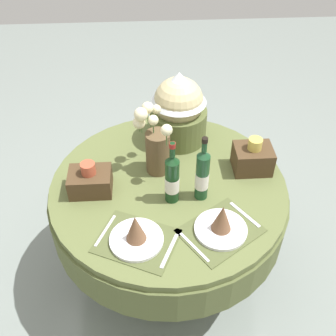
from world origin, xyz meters
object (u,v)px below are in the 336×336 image
Objects in this scene: wine_bottle_centre at (202,175)px; woven_basket_side_left at (90,181)px; dining_table at (168,204)px; wine_bottle_left at (172,179)px; gift_tub_back_centre at (179,106)px; woven_basket_side_right at (253,158)px; place_setting_right at (221,224)px; flower_vase at (156,144)px; place_setting_left at (136,234)px.

woven_basket_side_left is (-0.54, 0.08, -0.08)m from wine_bottle_centre.
dining_table is 3.55× the size of wine_bottle_left.
gift_tub_back_centre is at bearing 98.78° from wine_bottle_centre.
woven_basket_side_left is 0.84m from woven_basket_side_right.
place_setting_right is 0.25m from wine_bottle_centre.
wine_bottle_centre is at bearing 3.85° from wine_bottle_left.
wine_bottle_left reaches higher than woven_basket_side_left.
wine_bottle_left is at bearing -155.56° from woven_basket_side_right.
gift_tub_back_centre is (0.08, 0.38, 0.37)m from dining_table.
gift_tub_back_centre reaches higher than woven_basket_side_right.
gift_tub_back_centre is (-0.14, 0.70, 0.17)m from place_setting_right.
gift_tub_back_centre is at bearing 78.28° from dining_table.
wine_bottle_centre is (0.21, -0.22, -0.02)m from flower_vase.
wine_bottle_centre is (-0.06, 0.22, 0.10)m from place_setting_right.
flower_vase reaches higher than woven_basket_side_left.
flower_vase is at bearing 115.70° from dining_table.
place_setting_left reaches higher than dining_table.
place_setting_right is 1.23× the size of wine_bottle_left.
gift_tub_back_centre is at bearing 101.00° from place_setting_right.
place_setting_left is (-0.16, -0.36, 0.20)m from dining_table.
wine_bottle_centre is at bearing 39.26° from place_setting_left.
place_setting_right is at bearing -58.19° from flower_vase.
place_setting_left is 0.38m from place_setting_right.
wine_bottle_centre is (0.14, 0.01, 0.01)m from wine_bottle_left.
dining_table is 2.88× the size of place_setting_right.
wine_bottle_left is 0.41m from woven_basket_side_left.
woven_basket_side_right is (0.44, 0.09, 0.23)m from dining_table.
woven_basket_side_left is (-0.33, -0.14, -0.10)m from flower_vase.
wine_bottle_left reaches higher than place_setting_left.
place_setting_right is 0.31m from wine_bottle_left.
place_setting_right is (0.38, 0.03, 0.00)m from place_setting_left.
place_setting_left is at bearing -140.74° from wine_bottle_centre.
woven_basket_side_right is at bearing 61.02° from place_setting_right.
dining_table is at bearing 123.86° from place_setting_right.
wine_bottle_centre is at bearing 105.66° from place_setting_right.
flower_vase reaches higher than wine_bottle_centre.
place_setting_right is 2.06× the size of woven_basket_side_left.
wine_bottle_centre reaches higher than woven_basket_side_right.
dining_table is 0.35m from flower_vase.
flower_vase is 0.30m from wine_bottle_centre.
woven_basket_side_left is (-0.40, 0.09, -0.07)m from wine_bottle_left.
wine_bottle_centre is 0.86× the size of gift_tub_back_centre.
woven_basket_side_left is at bearing -139.07° from gift_tub_back_centre.
place_setting_left is 0.75m from woven_basket_side_right.
place_setting_left and place_setting_right have the same top height.
wine_bottle_centre is (0.32, 0.26, 0.10)m from place_setting_left.
place_setting_left is at bearing -114.53° from dining_table.
flower_vase is (0.11, 0.47, 0.12)m from place_setting_left.
wine_bottle_left is (0.01, -0.11, 0.29)m from dining_table.
place_setting_right is at bearing -46.23° from wine_bottle_left.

